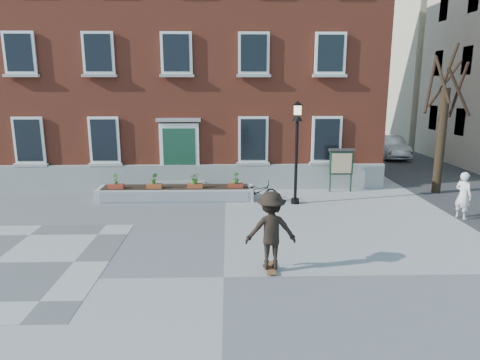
{
  "coord_description": "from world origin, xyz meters",
  "views": [
    {
      "loc": [
        0.14,
        -9.52,
        4.52
      ],
      "look_at": [
        0.5,
        4.0,
        1.5
      ],
      "focal_mm": 32.0,
      "sensor_mm": 36.0,
      "label": 1
    }
  ],
  "objects_px": {
    "parked_car": "(389,147)",
    "bystander": "(463,195)",
    "bicycle": "(258,191)",
    "skateboarder": "(271,230)",
    "lamp_post": "(297,139)",
    "notice_board": "(341,163)"
  },
  "relations": [
    {
      "from": "parked_car",
      "to": "bystander",
      "type": "distance_m",
      "value": 12.88
    },
    {
      "from": "bicycle",
      "to": "parked_car",
      "type": "bearing_deg",
      "value": -35.48
    },
    {
      "from": "bystander",
      "to": "skateboarder",
      "type": "relative_size",
      "value": 0.81
    },
    {
      "from": "bystander",
      "to": "skateboarder",
      "type": "bearing_deg",
      "value": 95.19
    },
    {
      "from": "parked_car",
      "to": "bicycle",
      "type": "bearing_deg",
      "value": -130.04
    },
    {
      "from": "parked_car",
      "to": "lamp_post",
      "type": "relative_size",
      "value": 1.06
    },
    {
      "from": "bicycle",
      "to": "notice_board",
      "type": "height_order",
      "value": "notice_board"
    },
    {
      "from": "bicycle",
      "to": "skateboarder",
      "type": "relative_size",
      "value": 0.77
    },
    {
      "from": "parked_car",
      "to": "skateboarder",
      "type": "height_order",
      "value": "skateboarder"
    },
    {
      "from": "bicycle",
      "to": "bystander",
      "type": "bearing_deg",
      "value": -103.58
    },
    {
      "from": "lamp_post",
      "to": "notice_board",
      "type": "distance_m",
      "value": 3.17
    },
    {
      "from": "bystander",
      "to": "notice_board",
      "type": "bearing_deg",
      "value": 14.69
    },
    {
      "from": "parked_car",
      "to": "bystander",
      "type": "relative_size",
      "value": 2.55
    },
    {
      "from": "notice_board",
      "to": "bystander",
      "type": "bearing_deg",
      "value": -50.54
    },
    {
      "from": "bystander",
      "to": "lamp_post",
      "type": "bearing_deg",
      "value": 44.54
    },
    {
      "from": "lamp_post",
      "to": "skateboarder",
      "type": "xyz_separation_m",
      "value": [
        -1.55,
        -6.09,
        -1.49
      ]
    },
    {
      "from": "bicycle",
      "to": "skateboarder",
      "type": "xyz_separation_m",
      "value": [
        -0.13,
        -6.46,
        0.64
      ]
    },
    {
      "from": "parked_car",
      "to": "notice_board",
      "type": "height_order",
      "value": "notice_board"
    },
    {
      "from": "lamp_post",
      "to": "skateboarder",
      "type": "bearing_deg",
      "value": -104.29
    },
    {
      "from": "bystander",
      "to": "lamp_post",
      "type": "xyz_separation_m",
      "value": [
        -5.44,
        2.06,
        1.72
      ]
    },
    {
      "from": "notice_board",
      "to": "skateboarder",
      "type": "height_order",
      "value": "skateboarder"
    },
    {
      "from": "parked_car",
      "to": "notice_board",
      "type": "distance_m",
      "value": 10.33
    }
  ]
}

